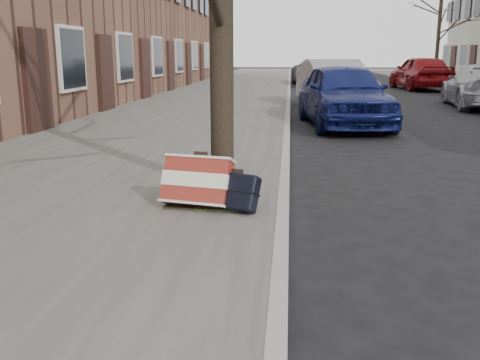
# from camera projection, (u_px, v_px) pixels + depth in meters

# --- Properties ---
(ground) EXTENTS (120.00, 120.00, 0.00)m
(ground) POSITION_uv_depth(u_px,v_px,m) (435.00, 258.00, 4.34)
(ground) COLOR black
(ground) RESTS_ON ground
(near_sidewalk) EXTENTS (5.00, 70.00, 0.12)m
(near_sidewalk) POSITION_uv_depth(u_px,v_px,m) (220.00, 98.00, 19.19)
(near_sidewalk) COLOR slate
(near_sidewalk) RESTS_ON ground
(house_near) EXTENTS (6.80, 40.00, 7.00)m
(house_near) POSITION_uv_depth(u_px,v_px,m) (66.00, 1.00, 19.89)
(house_near) COLOR brown
(house_near) RESTS_ON ground
(dirt_patch) EXTENTS (0.85, 0.85, 0.02)m
(dirt_patch) POSITION_uv_depth(u_px,v_px,m) (212.00, 198.00, 5.66)
(dirt_patch) COLOR black
(dirt_patch) RESTS_ON near_sidewalk
(suitcase_red) EXTENTS (0.74, 0.51, 0.52)m
(suitcase_red) POSITION_uv_depth(u_px,v_px,m) (197.00, 182.00, 5.31)
(suitcase_red) COLOR maroon
(suitcase_red) RESTS_ON near_sidewalk
(suitcase_navy) EXTENTS (0.58, 0.46, 0.40)m
(suitcase_navy) POSITION_uv_depth(u_px,v_px,m) (233.00, 191.00, 5.21)
(suitcase_navy) COLOR black
(suitcase_navy) RESTS_ON near_sidewalk
(car_near_front) EXTENTS (2.17, 4.37, 1.43)m
(car_near_front) POSITION_uv_depth(u_px,v_px,m) (344.00, 94.00, 12.06)
(car_near_front) COLOR #111955
(car_near_front) RESTS_ON ground
(car_near_mid) EXTENTS (2.21, 4.58, 1.45)m
(car_near_mid) POSITION_uv_depth(u_px,v_px,m) (334.00, 84.00, 15.72)
(car_near_mid) COLOR #96999E
(car_near_mid) RESTS_ON ground
(car_near_back) EXTENTS (2.55, 4.86, 1.31)m
(car_near_back) POSITION_uv_depth(u_px,v_px,m) (316.00, 73.00, 27.11)
(car_near_back) COLOR #343439
(car_near_back) RESTS_ON ground
(car_far_back) EXTENTS (2.24, 4.66, 1.53)m
(car_far_back) POSITION_uv_depth(u_px,v_px,m) (420.00, 73.00, 24.08)
(car_far_back) COLOR maroon
(car_far_back) RESTS_ON ground
(tree_far_c) EXTENTS (0.21, 0.21, 4.74)m
(tree_far_c) POSITION_uv_depth(u_px,v_px,m) (438.00, 38.00, 30.61)
(tree_far_c) COLOR black
(tree_far_c) RESTS_ON far_sidewalk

